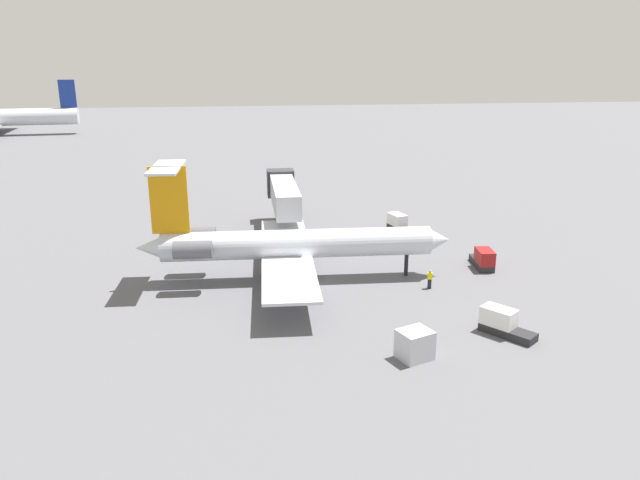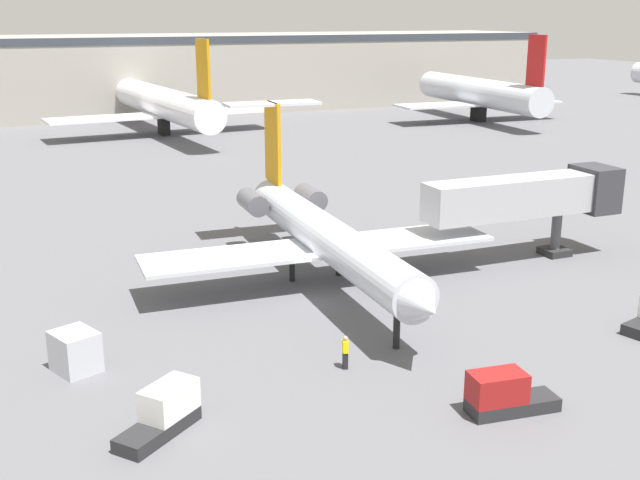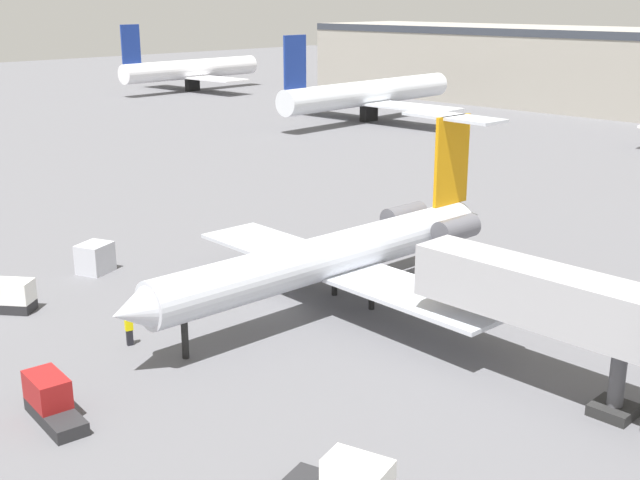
% 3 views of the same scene
% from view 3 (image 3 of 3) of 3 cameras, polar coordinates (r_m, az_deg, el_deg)
% --- Properties ---
extents(ground_plane, '(400.00, 400.00, 0.10)m').
position_cam_3_polar(ground_plane, '(47.91, -1.74, -5.05)').
color(ground_plane, '#5B5B60').
extents(regional_jet, '(22.78, 28.04, 10.44)m').
position_cam_3_polar(regional_jet, '(47.50, 1.48, -0.79)').
color(regional_jet, silver).
rests_on(regional_jet, ground_plane).
extents(jet_bridge, '(14.71, 3.24, 6.17)m').
position_cam_3_polar(jet_bridge, '(37.81, 17.80, -4.59)').
color(jet_bridge, '#ADADB2').
rests_on(jet_bridge, ground_plane).
extents(ground_crew_marshaller, '(0.37, 0.46, 1.69)m').
position_cam_3_polar(ground_crew_marshaller, '(44.17, -13.27, -6.18)').
color(ground_crew_marshaller, black).
rests_on(ground_crew_marshaller, ground_plane).
extents(baggage_tug_lead, '(4.14, 1.88, 1.90)m').
position_cam_3_polar(baggage_tug_lead, '(37.81, -18.39, -10.68)').
color(baggage_tug_lead, '#262628').
rests_on(baggage_tug_lead, ground_plane).
extents(baggage_tug_spare, '(4.03, 3.55, 1.90)m').
position_cam_3_polar(baggage_tug_spare, '(50.99, -21.17, -3.79)').
color(baggage_tug_spare, '#262628').
rests_on(baggage_tug_spare, ground_plane).
extents(cargo_container_uld, '(2.45, 2.62, 1.98)m').
position_cam_3_polar(cargo_container_uld, '(56.23, -15.54, -1.23)').
color(cargo_container_uld, silver).
rests_on(cargo_container_uld, ground_plane).
extents(parked_airliner_west_end, '(27.20, 32.21, 13.12)m').
position_cam_3_polar(parked_airliner_west_end, '(165.21, -9.07, 11.74)').
color(parked_airliner_west_end, white).
rests_on(parked_airliner_west_end, ground_plane).
extents(parked_airliner_west_mid, '(29.80, 35.37, 13.03)m').
position_cam_3_polar(parked_airliner_west_mid, '(122.28, 3.41, 10.24)').
color(parked_airliner_west_mid, silver).
rests_on(parked_airliner_west_mid, ground_plane).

